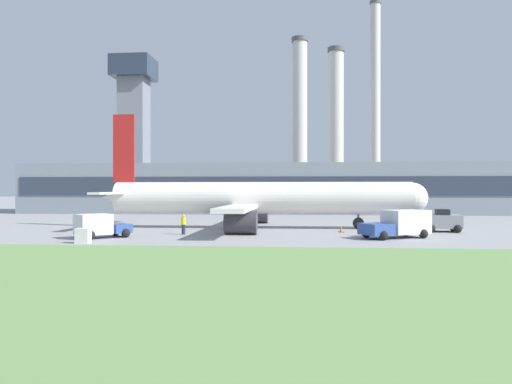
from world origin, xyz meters
TOP-DOWN VIEW (x-y plane):
  - ground_plane at (0.00, 0.00)m, footprint 400.00×400.00m
  - grass_strip at (0.00, -36.50)m, footprint 240.00×37.00m
  - terminal_building at (-1.57, 28.01)m, footprint 74.10×10.44m
  - smokestack_left at (6.29, 56.84)m, footprint 3.55×3.55m
  - smokestack_right at (14.00, 57.86)m, footprint 3.64×3.64m
  - smokestack_far at (22.26, 58.02)m, footprint 2.40×2.40m
  - airplane at (2.03, -1.98)m, footprint 31.46×25.74m
  - pushback_tug at (18.73, -4.69)m, footprint 3.26×2.84m
  - baggage_truck at (13.85, -10.69)m, footprint 5.73×4.46m
  - fuel_truck at (-8.97, -12.87)m, footprint 4.07×4.17m
  - ground_crew_person at (-3.32, -9.23)m, footprint 0.51×0.51m
  - traffic_cone_near_nose at (16.50, -6.87)m, footprint 0.55×0.55m
  - traffic_cone_wingtip at (9.84, -5.86)m, footprint 0.46×0.46m
  - utility_cabinet at (-8.64, -16.50)m, footprint 0.94×0.68m

SIDE VIEW (x-z plane):
  - ground_plane at x=0.00m, z-range 0.00..0.00m
  - grass_strip at x=0.00m, z-range 0.00..0.06m
  - traffic_cone_wingtip at x=9.84m, z-range -0.02..0.48m
  - traffic_cone_near_nose at x=16.50m, z-range -0.03..0.67m
  - utility_cabinet at x=-8.64m, z-range 0.00..1.04m
  - ground_crew_person at x=-3.32m, z-range 0.02..1.69m
  - pushback_tug at x=18.73m, z-range -0.10..1.88m
  - fuel_truck at x=-8.97m, z-range -0.02..1.83m
  - baggage_truck at x=13.85m, z-range -0.01..2.12m
  - airplane at x=2.03m, z-range -2.75..8.34m
  - terminal_building at x=-1.57m, z-range -7.75..17.00m
  - smokestack_right at x=14.00m, z-range 0.15..34.15m
  - smokestack_left at x=6.29m, z-range 0.14..36.21m
  - smokestack_far at x=22.26m, z-range 0.10..43.79m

